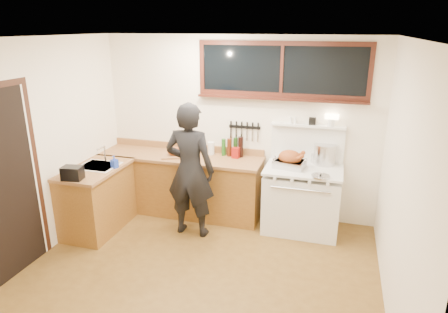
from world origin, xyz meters
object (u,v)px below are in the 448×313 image
(man, at_px, (190,170))
(cutting_board, at_px, (175,153))
(roast_turkey, at_px, (290,160))
(vintage_stove, at_px, (302,198))

(man, height_order, cutting_board, man)
(man, height_order, roast_turkey, man)
(vintage_stove, height_order, man, man)
(roast_turkey, bearing_deg, cutting_board, 179.74)
(cutting_board, xyz_separation_m, roast_turkey, (1.66, -0.01, 0.05))
(vintage_stove, distance_m, roast_turkey, 0.57)
(vintage_stove, relative_size, cutting_board, 3.35)
(roast_turkey, bearing_deg, man, -157.64)
(vintage_stove, height_order, cutting_board, vintage_stove)
(man, distance_m, roast_turkey, 1.34)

